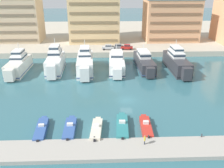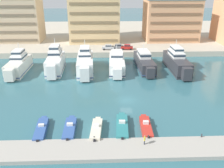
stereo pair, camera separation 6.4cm
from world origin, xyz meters
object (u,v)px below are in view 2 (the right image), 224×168
at_px(yacht_charcoal_center, 144,62).
at_px(motorboat_teal_center_left, 122,126).
at_px(yacht_ivory_far_left, 19,65).
at_px(yacht_white_mid_left, 85,63).
at_px(motorboat_blue_far_left, 41,129).
at_px(yacht_white_left, 55,62).
at_px(car_grey_left, 118,46).
at_px(motorboat_cream_mid_left, 96,130).
at_px(motorboat_red_center, 146,127).
at_px(car_red_mid_left, 127,47).
at_px(yacht_charcoal_center_right, 177,62).
at_px(yacht_white_center_left, 117,62).
at_px(motorboat_blue_left, 70,129).
at_px(car_silver_far_left, 108,47).
at_px(pedestrian_near_edge, 145,139).

distance_m(yacht_charcoal_center, motorboat_teal_center_left, 33.84).
relative_size(yacht_ivory_far_left, yacht_white_mid_left, 0.88).
relative_size(yacht_charcoal_center, motorboat_blue_far_left, 2.33).
relative_size(yacht_white_left, car_grey_left, 3.79).
distance_m(yacht_charcoal_center, motorboat_blue_far_left, 40.10).
height_order(motorboat_cream_mid_left, motorboat_red_center, motorboat_cream_mid_left).
bearing_deg(motorboat_cream_mid_left, yacht_white_left, 110.99).
distance_m(yacht_charcoal_center, car_grey_left, 17.23).
relative_size(car_grey_left, car_red_mid_left, 0.97).
bearing_deg(yacht_charcoal_center, car_grey_left, 113.41).
relative_size(yacht_charcoal_center, motorboat_teal_center_left, 2.19).
relative_size(yacht_white_left, yacht_charcoal_center_right, 0.83).
relative_size(yacht_ivory_far_left, motorboat_blue_far_left, 2.02).
distance_m(yacht_ivory_far_left, yacht_white_mid_left, 18.68).
height_order(yacht_white_mid_left, motorboat_red_center, yacht_white_mid_left).
bearing_deg(yacht_charcoal_center_right, yacht_white_center_left, 174.06).
bearing_deg(yacht_white_center_left, motorboat_cream_mid_left, -99.00).
bearing_deg(yacht_white_center_left, car_red_mid_left, 73.86).
height_order(car_grey_left, car_red_mid_left, same).
distance_m(yacht_white_mid_left, yacht_white_center_left, 9.25).
bearing_deg(motorboat_red_center, motorboat_blue_left, -179.51).
distance_m(motorboat_cream_mid_left, car_silver_far_left, 48.81).
bearing_deg(car_red_mid_left, car_grey_left, 167.68).
height_order(yacht_white_center_left, car_red_mid_left, yacht_white_center_left).
relative_size(yacht_ivory_far_left, car_silver_far_left, 3.86).
height_order(yacht_white_center_left, pedestrian_near_edge, yacht_white_center_left).
bearing_deg(motorboat_red_center, motorboat_teal_center_left, 176.88).
height_order(yacht_charcoal_center_right, motorboat_red_center, yacht_charcoal_center_right).
relative_size(yacht_white_center_left, car_silver_far_left, 4.58).
bearing_deg(motorboat_blue_left, car_red_mid_left, 73.44).
height_order(yacht_charcoal_center_right, car_grey_left, yacht_charcoal_center_right).
height_order(motorboat_teal_center_left, motorboat_red_center, motorboat_teal_center_left).
height_order(motorboat_blue_left, motorboat_cream_mid_left, motorboat_cream_mid_left).
bearing_deg(yacht_charcoal_center, motorboat_teal_center_left, -105.38).
distance_m(yacht_charcoal_center, car_silver_far_left, 18.27).
height_order(motorboat_red_center, pedestrian_near_edge, pedestrian_near_edge).
relative_size(yacht_white_mid_left, car_silver_far_left, 4.40).
bearing_deg(yacht_white_left, car_silver_far_left, 47.63).
distance_m(motorboat_blue_left, pedestrian_near_edge, 13.12).
height_order(yacht_white_left, motorboat_cream_mid_left, yacht_white_left).
distance_m(motorboat_teal_center_left, car_grey_left, 48.49).
distance_m(yacht_white_center_left, motorboat_red_center, 32.83).
bearing_deg(motorboat_blue_far_left, yacht_charcoal_center_right, 44.08).
bearing_deg(motorboat_blue_far_left, car_red_mid_left, 68.25).
bearing_deg(pedestrian_near_edge, motorboat_cream_mid_left, 149.25).
xyz_separation_m(yacht_white_mid_left, yacht_charcoal_center, (17.17, 1.96, -0.58)).
xyz_separation_m(motorboat_teal_center_left, car_red_mid_left, (5.28, 47.70, 2.28)).
bearing_deg(car_grey_left, yacht_charcoal_center_right, -48.11).
bearing_deg(yacht_white_mid_left, pedestrian_near_edge, -72.68).
relative_size(yacht_white_mid_left, yacht_charcoal_center, 0.99).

